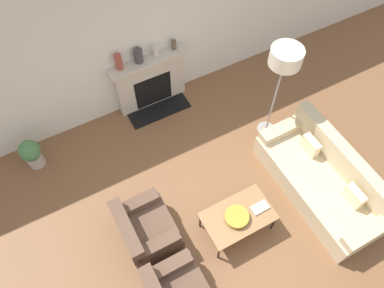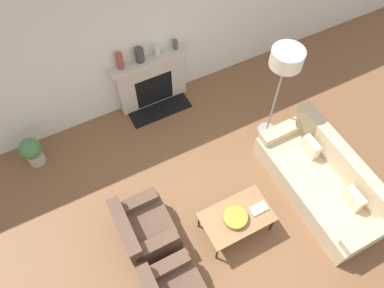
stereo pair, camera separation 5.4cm
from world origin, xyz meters
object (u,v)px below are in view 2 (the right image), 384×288
object	(u,v)px
coffee_table	(237,217)
mantel_vase_center_left	(140,55)
book	(259,209)
potted_plant	(32,151)
floor_lamp	(286,63)
mantel_vase_right	(175,45)
couch	(323,181)
bowl	(235,217)
fireplace	(152,81)
mantel_vase_center_right	(157,51)
armchair_far	(144,230)
mantel_vase_left	(120,61)

from	to	relation	value
coffee_table	mantel_vase_center_left	bearing A→B (deg)	93.67
book	potted_plant	size ratio (longest dim) A/B	0.46
mantel_vase_center_left	potted_plant	size ratio (longest dim) A/B	0.44
floor_lamp	potted_plant	size ratio (longest dim) A/B	3.31
book	mantel_vase_right	size ratio (longest dim) A/B	1.57
couch	mantel_vase_center_left	distance (m)	3.54
bowl	mantel_vase_center_left	bearing A→B (deg)	92.77
mantel_vase_center_left	bowl	bearing A→B (deg)	-87.23
couch	floor_lamp	distance (m)	1.93
fireplace	book	xyz separation A→B (m)	(0.37, -2.92, -0.07)
couch	book	size ratio (longest dim) A/B	8.39
fireplace	bowl	xyz separation A→B (m)	(-0.01, -2.89, -0.03)
fireplace	mantel_vase_center_left	distance (m)	0.69
couch	mantel_vase_center_left	xyz separation A→B (m)	(-1.71, 2.96, 0.90)
bowl	mantel_vase_center_right	world-z (taller)	mantel_vase_center_right
mantel_vase_center_left	mantel_vase_center_right	world-z (taller)	mantel_vase_center_left
bowl	floor_lamp	xyz separation A→B (m)	(1.51, 1.32, 1.16)
armchair_far	potted_plant	distance (m)	2.34
book	floor_lamp	distance (m)	2.12
mantel_vase_left	mantel_vase_right	world-z (taller)	mantel_vase_left
couch	mantel_vase_left	size ratio (longest dim) A/B	7.61
coffee_table	mantel_vase_center_left	distance (m)	3.00
coffee_table	floor_lamp	size ratio (longest dim) A/B	0.54
bowl	mantel_vase_center_left	size ratio (longest dim) A/B	1.40
bowl	mantel_vase_left	bearing A→B (deg)	99.36
armchair_far	bowl	distance (m)	1.33
mantel_vase_left	mantel_vase_right	distance (m)	0.99
coffee_table	potted_plant	xyz separation A→B (m)	(-2.35, 2.56, -0.10)
armchair_far	mantel_vase_center_right	distance (m)	2.89
couch	armchair_far	xyz separation A→B (m)	(-2.78, 0.57, -0.00)
couch	mantel_vase_center_right	world-z (taller)	mantel_vase_center_right
potted_plant	mantel_vase_center_right	bearing A→B (deg)	7.58
coffee_table	floor_lamp	xyz separation A→B (m)	(1.46, 1.30, 1.24)
fireplace	mantel_vase_center_right	xyz separation A→B (m)	(0.16, 0.01, 0.64)
fireplace	coffee_table	xyz separation A→B (m)	(0.04, -2.87, -0.11)
armchair_far	mantel_vase_right	bearing A→B (deg)	-35.58
book	potted_plant	distance (m)	3.74
coffee_table	mantel_vase_right	world-z (taller)	mantel_vase_right
bowl	mantel_vase_center_right	distance (m)	2.99
mantel_vase_center_left	mantel_vase_right	bearing A→B (deg)	0.00
coffee_table	mantel_vase_center_right	size ratio (longest dim) A/B	5.87
mantel_vase_right	floor_lamp	bearing A→B (deg)	-57.74
couch	bowl	distance (m)	1.59
book	mantel_vase_right	xyz separation A→B (m)	(0.12, 2.93, 0.70)
mantel_vase_right	potted_plant	distance (m)	2.95
armchair_far	mantel_vase_left	bearing A→B (deg)	-16.93
fireplace	mantel_vase_center_right	bearing A→B (deg)	5.28
fireplace	mantel_vase_right	distance (m)	0.81
couch	bowl	bearing A→B (deg)	-91.95
fireplace	mantel_vase_right	world-z (taller)	mantel_vase_right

